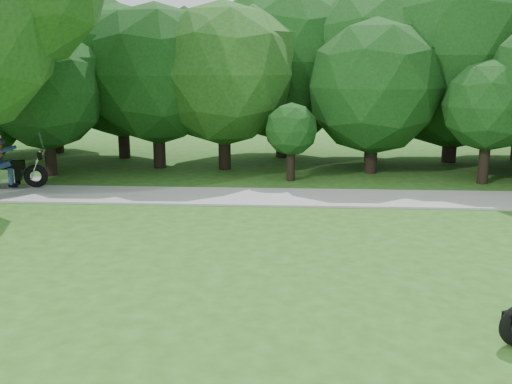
{
  "coord_description": "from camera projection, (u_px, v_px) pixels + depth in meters",
  "views": [
    {
      "loc": [
        -1.25,
        -8.32,
        3.85
      ],
      "look_at": [
        -2.0,
        3.87,
        1.1
      ],
      "focal_mm": 40.0,
      "sensor_mm": 36.0,
      "label": 1
    }
  ],
  "objects": [
    {
      "name": "ground",
      "position": [
        369.0,
        317.0,
        8.87
      ],
      "size": [
        100.0,
        100.0,
        0.0
      ],
      "primitive_type": "plane",
      "color": "#2C5016",
      "rests_on": "ground"
    },
    {
      "name": "walkway",
      "position": [
        333.0,
        198.0,
        16.66
      ],
      "size": [
        60.0,
        2.2,
        0.06
      ],
      "primitive_type": "cube",
      "color": "gray",
      "rests_on": "ground"
    },
    {
      "name": "tree_line",
      "position": [
        380.0,
        68.0,
        22.15
      ],
      "size": [
        39.79,
        11.93,
        7.77
      ],
      "color": "black",
      "rests_on": "ground"
    },
    {
      "name": "touring_motorcycle",
      "position": [
        2.0,
        168.0,
        17.59
      ],
      "size": [
        2.33,
        1.14,
        1.8
      ],
      "rotation": [
        0.0,
        0.0,
        0.27
      ],
      "color": "black",
      "rests_on": "walkway"
    }
  ]
}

